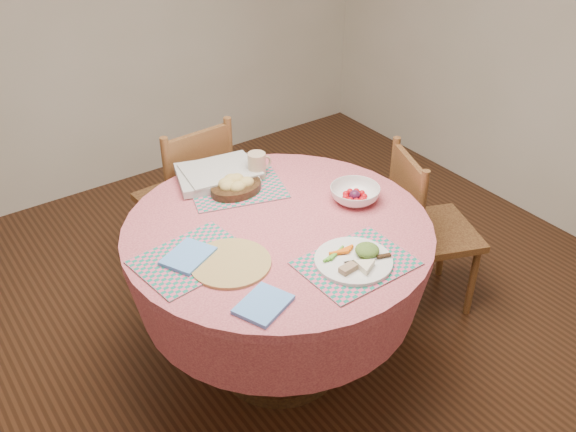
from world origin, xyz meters
name	(u,v)px	position (x,y,z in m)	size (l,w,h in m)	color
ground	(279,361)	(0.00, 0.00, 0.00)	(4.00, 4.00, 0.00)	#331C0F
dining_table	(278,265)	(0.00, 0.00, 0.56)	(1.24, 1.24, 0.75)	#D1616B
chair_right	(426,227)	(0.83, -0.05, 0.45)	(0.50, 0.51, 0.86)	brown
chair_back	(190,196)	(0.02, 0.83, 0.47)	(0.44, 0.42, 0.90)	brown
placemat_front	(356,264)	(0.09, -0.37, 0.75)	(0.40, 0.30, 0.01)	#167C64
placemat_left	(192,259)	(-0.38, 0.00, 0.75)	(0.40, 0.30, 0.01)	#167C64
placemat_back	(237,188)	(0.02, 0.34, 0.75)	(0.40, 0.30, 0.01)	#167C64
wicker_trivet	(230,263)	(-0.28, -0.10, 0.76)	(0.30, 0.30, 0.01)	#A98249
napkin_near	(263,305)	(-0.31, -0.37, 0.76)	(0.18, 0.14, 0.01)	#5C98ED
napkin_far	(188,256)	(-0.39, 0.01, 0.76)	(0.18, 0.14, 0.01)	#5C98ED
dinner_plate	(356,259)	(0.09, -0.37, 0.77)	(0.29, 0.29, 0.05)	white
bread_bowl	(235,185)	(0.00, 0.32, 0.79)	(0.23, 0.23, 0.08)	black
latte_mug	(257,165)	(0.15, 0.37, 0.81)	(0.12, 0.08, 0.12)	tan
fruit_bowl	(355,194)	(0.37, -0.03, 0.78)	(0.24, 0.24, 0.07)	white
newspaper_stack	(217,174)	(-0.01, 0.46, 0.78)	(0.41, 0.36, 0.04)	silver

